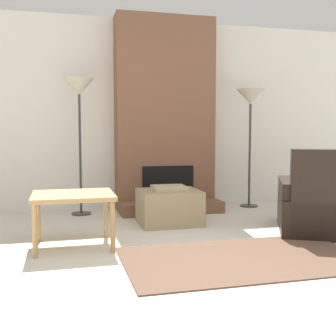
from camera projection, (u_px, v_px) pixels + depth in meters
The scene contains 9 objects.
ground_plane at pixel (275, 287), 2.85m from camera, with size 24.00×24.00×0.00m, color beige.
wall_back at pixel (161, 115), 5.96m from camera, with size 7.17×0.06×2.60m, color silver.
fireplace at pixel (165, 119), 5.73m from camera, with size 1.34×0.76×2.60m.
ottoman at pixel (169, 206), 4.82m from camera, with size 0.68×0.58×0.44m.
armchair at pixel (319, 208), 4.42m from camera, with size 1.18×1.28×0.89m.
side_table at pixel (73, 200), 3.83m from camera, with size 0.73×0.65×0.50m.
floor_lamp_left at pixel (79, 94), 5.28m from camera, with size 0.39×0.39×1.73m.
floor_lamp_right at pixel (250, 103), 5.87m from camera, with size 0.39×0.39×1.65m.
area_rug at pixel (245, 258), 3.49m from camera, with size 2.01×1.16×0.01m, color brown.
Camera 1 is at (-1.40, -2.50, 1.05)m, focal length 45.00 mm.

